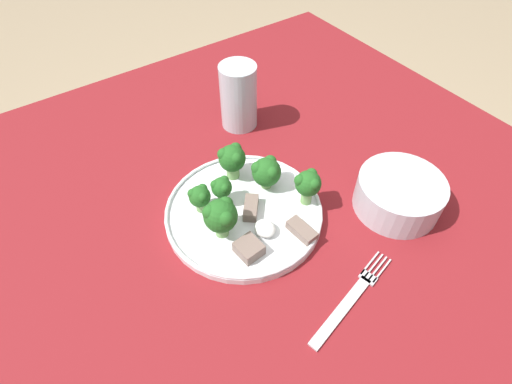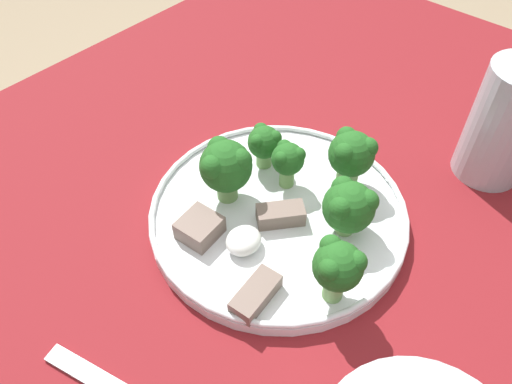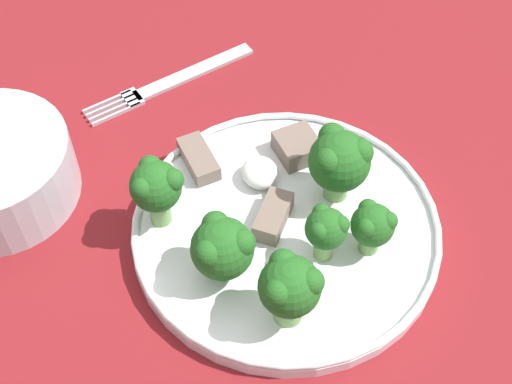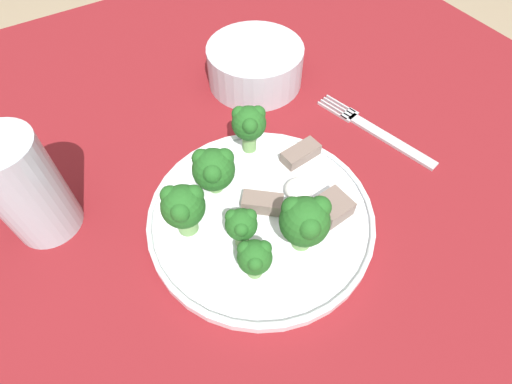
# 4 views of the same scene
# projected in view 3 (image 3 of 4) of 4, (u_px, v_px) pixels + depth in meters

# --- Properties ---
(table) EXTENTS (1.08, 0.98, 0.74)m
(table) POSITION_uv_depth(u_px,v_px,m) (194.00, 308.00, 0.67)
(table) COLOR maroon
(table) RESTS_ON ground_plane
(dinner_plate) EXTENTS (0.26, 0.26, 0.02)m
(dinner_plate) POSITION_uv_depth(u_px,v_px,m) (286.00, 229.00, 0.59)
(dinner_plate) COLOR white
(dinner_plate) RESTS_ON table
(fork) EXTENTS (0.06, 0.18, 0.00)m
(fork) POSITION_uv_depth(u_px,v_px,m) (173.00, 81.00, 0.71)
(fork) COLOR #B2B2B7
(fork) RESTS_ON table
(broccoli_floret_near_rim_left) EXTENTS (0.05, 0.05, 0.06)m
(broccoli_floret_near_rim_left) POSITION_uv_depth(u_px,v_px,m) (222.00, 247.00, 0.53)
(broccoli_floret_near_rim_left) COLOR #709E56
(broccoli_floret_near_rim_left) RESTS_ON dinner_plate
(broccoli_floret_center_left) EXTENTS (0.05, 0.05, 0.07)m
(broccoli_floret_center_left) POSITION_uv_depth(u_px,v_px,m) (339.00, 159.00, 0.58)
(broccoli_floret_center_left) COLOR #709E56
(broccoli_floret_center_left) RESTS_ON dinner_plate
(broccoli_floret_back_left) EXTENTS (0.03, 0.03, 0.05)m
(broccoli_floret_back_left) POSITION_uv_depth(u_px,v_px,m) (326.00, 229.00, 0.54)
(broccoli_floret_back_left) COLOR #709E56
(broccoli_floret_back_left) RESTS_ON dinner_plate
(broccoli_floret_front_left) EXTENTS (0.04, 0.03, 0.05)m
(broccoli_floret_front_left) POSITION_uv_depth(u_px,v_px,m) (373.00, 225.00, 0.55)
(broccoli_floret_front_left) COLOR #709E56
(broccoli_floret_front_left) RESTS_ON dinner_plate
(broccoli_floret_center_back) EXTENTS (0.04, 0.04, 0.07)m
(broccoli_floret_center_back) POSITION_uv_depth(u_px,v_px,m) (156.00, 187.00, 0.56)
(broccoli_floret_center_back) COLOR #709E56
(broccoli_floret_center_back) RESTS_ON dinner_plate
(broccoli_floret_mid_cluster) EXTENTS (0.05, 0.05, 0.07)m
(broccoli_floret_mid_cluster) POSITION_uv_depth(u_px,v_px,m) (290.00, 287.00, 0.51)
(broccoli_floret_mid_cluster) COLOR #709E56
(broccoli_floret_mid_cluster) RESTS_ON dinner_plate
(meat_slice_front_slice) EXTENTS (0.05, 0.05, 0.02)m
(meat_slice_front_slice) POSITION_uv_depth(u_px,v_px,m) (273.00, 216.00, 0.58)
(meat_slice_front_slice) COLOR #756056
(meat_slice_front_slice) RESTS_ON dinner_plate
(meat_slice_middle_slice) EXTENTS (0.05, 0.03, 0.02)m
(meat_slice_middle_slice) POSITION_uv_depth(u_px,v_px,m) (199.00, 159.00, 0.62)
(meat_slice_middle_slice) COLOR #756056
(meat_slice_middle_slice) RESTS_ON dinner_plate
(meat_slice_rear_slice) EXTENTS (0.04, 0.04, 0.02)m
(meat_slice_rear_slice) POSITION_uv_depth(u_px,v_px,m) (297.00, 147.00, 0.63)
(meat_slice_rear_slice) COLOR #756056
(meat_slice_rear_slice) RESTS_ON dinner_plate
(sauce_dollop) EXTENTS (0.03, 0.03, 0.02)m
(sauce_dollop) POSITION_uv_depth(u_px,v_px,m) (260.00, 172.00, 0.61)
(sauce_dollop) COLOR white
(sauce_dollop) RESTS_ON dinner_plate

